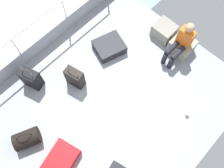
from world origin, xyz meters
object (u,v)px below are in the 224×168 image
passenger_seated (181,42)px  suitcase_3 (75,78)px  suitcase_4 (61,161)px  duffel_bag (27,139)px  suitcase_2 (31,78)px  paper_cup (187,114)px  cargo_crate_0 (164,31)px  cargo_crate_1 (182,46)px  suitcase_1 (109,47)px

passenger_seated → suitcase_3: size_ratio=1.52×
suitcase_4 → duffel_bag: size_ratio=1.34×
passenger_seated → suitcase_2: passenger_seated is taller
duffel_bag → paper_cup: 3.43m
suitcase_4 → paper_cup: size_ratio=8.28×
passenger_seated → cargo_crate_0: bearing=157.8°
cargo_crate_1 → suitcase_3: (-1.21, -2.35, 0.08)m
suitcase_2 → suitcase_4: suitcase_2 is taller
cargo_crate_0 → passenger_seated: 0.74m
cargo_crate_0 → suitcase_2: 3.37m
passenger_seated → suitcase_2: 3.44m
duffel_bag → paper_cup: size_ratio=6.19×
suitcase_2 → passenger_seated: bearing=56.4°
suitcase_4 → paper_cup: bearing=63.8°
duffel_bag → suitcase_1: bearing=96.8°
suitcase_1 → suitcase_3: bearing=-86.9°
suitcase_1 → paper_cup: bearing=-0.6°
cargo_crate_1 → duffel_bag: 4.06m
suitcase_2 → suitcase_4: size_ratio=0.89×
cargo_crate_0 → passenger_seated: passenger_seated is taller
passenger_seated → paper_cup: size_ratio=10.72×
cargo_crate_0 → duffel_bag: duffel_bag is taller
cargo_crate_1 → suitcase_4: bearing=-92.2°
suitcase_3 → duffel_bag: 1.62m
suitcase_1 → duffel_bag: bearing=-83.2°
passenger_seated → suitcase_3: (-1.21, -2.17, -0.29)m
passenger_seated → paper_cup: bearing=-42.7°
duffel_bag → paper_cup: duffel_bag is taller
cargo_crate_1 → paper_cup: bearing=-47.3°
cargo_crate_0 → suitcase_3: suitcase_3 is taller
passenger_seated → duffel_bag: passenger_seated is taller
suitcase_1 → passenger_seated: bearing=38.2°
suitcase_1 → paper_cup: suitcase_1 is taller
suitcase_3 → suitcase_4: size_ratio=0.85×
passenger_seated → suitcase_1: (-1.27, -1.00, -0.44)m
suitcase_1 → duffel_bag: size_ratio=1.34×
cargo_crate_0 → suitcase_1: 1.42m
suitcase_3 → cargo_crate_1: bearing=62.8°
paper_cup → suitcase_1: bearing=179.4°
cargo_crate_1 → suitcase_2: 3.58m
paper_cup → duffel_bag: bearing=-126.9°
suitcase_4 → suitcase_1: bearing=113.7°
cargo_crate_1 → duffel_bag: duffel_bag is taller
passenger_seated → cargo_crate_1: bearing=90.0°
suitcase_2 → cargo_crate_0: bearing=67.0°
passenger_seated → suitcase_2: bearing=-123.6°
paper_cup → suitcase_2: bearing=-148.8°
cargo_crate_1 → duffel_bag: (-0.95, -3.95, -0.00)m
suitcase_2 → suitcase_3: bearing=44.7°
suitcase_1 → paper_cup: 2.39m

